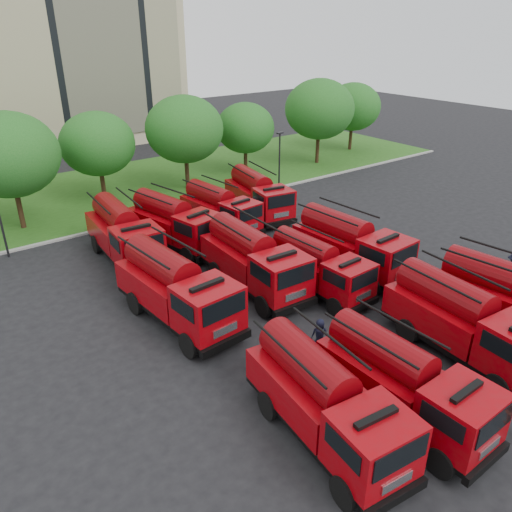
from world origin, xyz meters
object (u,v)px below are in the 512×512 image
(fire_truck_0, at_px, (325,401))
(fire_truck_5, at_px, (253,260))
(fire_truck_11, at_px, (258,195))
(firefighter_4, at_px, (319,349))
(fire_truck_4, at_px, (176,289))
(fire_truck_9, at_px, (174,223))
(fire_truck_8, at_px, (123,233))
(fire_truck_7, at_px, (350,245))
(fire_truck_10, at_px, (220,209))
(firefighter_5, at_px, (332,261))
(fire_truck_2, at_px, (464,321))
(fire_truck_6, at_px, (318,267))
(fire_truck_1, at_px, (403,382))
(firefighter_3, at_px, (508,285))

(fire_truck_0, distance_m, fire_truck_5, 11.24)
(fire_truck_11, xyz_separation_m, firefighter_4, (-8.13, -15.30, -1.64))
(fire_truck_4, relative_size, firefighter_4, 5.08)
(fire_truck_9, bearing_deg, fire_truck_8, 166.94)
(fire_truck_7, bearing_deg, fire_truck_9, 121.73)
(fire_truck_10, bearing_deg, firefighter_5, -78.40)
(fire_truck_5, relative_size, fire_truck_10, 1.12)
(fire_truck_0, relative_size, fire_truck_2, 0.96)
(fire_truck_0, xyz_separation_m, fire_truck_6, (7.12, 7.91, -0.15))
(fire_truck_8, bearing_deg, firefighter_4, -73.41)
(fire_truck_2, height_order, fire_truck_5, fire_truck_5)
(fire_truck_6, relative_size, firefighter_4, 4.22)
(fire_truck_1, bearing_deg, fire_truck_5, 81.62)
(fire_truck_6, xyz_separation_m, fire_truck_9, (-3.29, 10.00, 0.17))
(firefighter_5, bearing_deg, fire_truck_10, -51.13)
(fire_truck_2, bearing_deg, fire_truck_11, 85.19)
(fire_truck_8, xyz_separation_m, firefighter_4, (3.09, -14.14, -1.74))
(fire_truck_9, height_order, firefighter_4, fire_truck_9)
(fire_truck_8, bearing_deg, fire_truck_9, 2.07)
(fire_truck_9, distance_m, firefighter_5, 10.41)
(fire_truck_8, bearing_deg, fire_truck_5, -57.67)
(fire_truck_0, relative_size, fire_truck_9, 0.97)
(fire_truck_11, bearing_deg, fire_truck_0, -111.62)
(fire_truck_8, height_order, fire_truck_9, fire_truck_8)
(fire_truck_2, relative_size, fire_truck_5, 1.00)
(fire_truck_0, relative_size, fire_truck_4, 0.93)
(fire_truck_4, distance_m, firefighter_5, 10.99)
(firefighter_5, bearing_deg, fire_truck_2, 99.44)
(fire_truck_4, xyz_separation_m, fire_truck_11, (12.02, 9.33, -0.14))
(fire_truck_8, distance_m, firefighter_4, 14.58)
(fire_truck_0, height_order, fire_truck_9, fire_truck_9)
(fire_truck_4, bearing_deg, fire_truck_8, 80.05)
(fire_truck_6, bearing_deg, fire_truck_11, 65.90)
(fire_truck_0, distance_m, fire_truck_7, 13.38)
(fire_truck_0, distance_m, fire_truck_10, 20.14)
(fire_truck_2, relative_size, fire_truck_7, 1.01)
(fire_truck_0, height_order, fire_truck_5, fire_truck_5)
(fire_truck_6, bearing_deg, fire_truck_5, 135.02)
(fire_truck_5, height_order, fire_truck_10, fire_truck_5)
(fire_truck_2, xyz_separation_m, firefighter_5, (2.18, 10.13, -1.72))
(firefighter_4, xyz_separation_m, firefighter_5, (6.94, 6.15, 0.00))
(firefighter_3, distance_m, firefighter_4, 12.91)
(fire_truck_5, distance_m, fire_truck_11, 11.39)
(fire_truck_1, bearing_deg, fire_truck_8, 97.25)
(fire_truck_1, distance_m, fire_truck_4, 11.36)
(fire_truck_4, xyz_separation_m, fire_truck_10, (8.18, 8.71, -0.24))
(fire_truck_10, bearing_deg, fire_truck_5, -116.99)
(fire_truck_2, distance_m, fire_truck_9, 18.53)
(fire_truck_8, bearing_deg, fire_truck_0, -87.06)
(firefighter_5, bearing_deg, fire_truck_5, 19.37)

